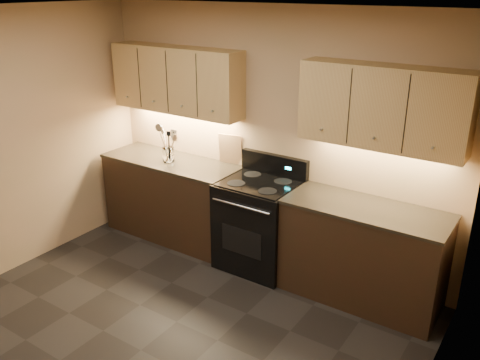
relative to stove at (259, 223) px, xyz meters
The scene contains 16 objects.
floor 1.75m from the stove, 92.72° to the right, with size 4.00×4.00×0.00m, color black.
ceiling 2.71m from the stove, 92.72° to the right, with size 4.00×4.00×0.00m, color silver.
wall_back 0.88m from the stove, 104.10° to the left, with size 4.00×0.04×2.60m, color tan.
wall_right 2.68m from the stove, 41.21° to the right, with size 0.04×4.00×2.60m, color tan.
counter_left 1.18m from the stove, behind, with size 1.62×0.62×0.93m.
counter_right 1.10m from the stove, ahead, with size 1.46×0.62×0.93m.
stove is the anchor object (origin of this frame).
upper_cab_left 1.78m from the stove, behind, with size 1.60×0.30×0.70m, color tan.
upper_cab_right 1.73m from the stove, ahead, with size 1.44×0.30×0.70m, color tan.
outlet_plate 1.55m from the stove, 167.24° to the left, with size 0.09×0.01×0.12m, color #B2B5BA.
utensil_crock 1.29m from the stove, behind, with size 0.14×0.14×0.16m.
cutting_board 0.88m from the stove, 152.54° to the left, with size 0.26×0.02×0.34m, color tan.
wooden_spoon 1.35m from the stove, behind, with size 0.06×0.06×0.32m, color tan, non-canonical shape.
black_turner 1.32m from the stove, behind, with size 0.08×0.08×0.34m, color black, non-canonical shape.
steel_spatula 1.32m from the stove, behind, with size 0.08×0.08×0.36m, color silver, non-canonical shape.
steel_skimmer 1.33m from the stove, behind, with size 0.09×0.09×0.40m, color silver, non-canonical shape.
Camera 1 is at (2.52, -2.31, 2.79)m, focal length 38.00 mm.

